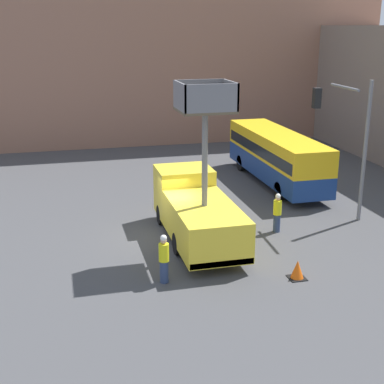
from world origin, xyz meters
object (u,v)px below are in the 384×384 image
Objects in this scene: utility_truck at (196,208)px; traffic_light_pole at (350,130)px; road_worker_near_truck at (164,259)px; traffic_cone_near_truck at (297,270)px; road_worker_directing at (277,213)px; city_bus at (276,154)px.

utility_truck is 1.08× the size of traffic_light_pole.
traffic_cone_near_truck is (4.90, -0.91, -0.60)m from road_worker_near_truck.
road_worker_directing is at bearing 152.10° from road_worker_near_truck.
traffic_light_pole is at bearing 47.49° from traffic_cone_near_truck.
utility_truck is 8.05m from traffic_light_pole.
utility_truck is at bearing 120.60° from traffic_cone_near_truck.
traffic_light_pole is 3.68× the size of road_worker_directing.
road_worker_near_truck reaches higher than road_worker_directing.
traffic_cone_near_truck is at bearing 145.55° from city_bus.
road_worker_near_truck is 2.59× the size of traffic_cone_near_truck.
traffic_light_pole reaches higher than city_bus.
road_worker_directing is (-3.07, -7.54, -0.86)m from city_bus.
utility_truck is 10.07× the size of traffic_cone_near_truck.
utility_truck is at bearing 38.08° from road_worker_directing.
utility_truck is 5.47m from traffic_cone_near_truck.
traffic_light_pole is at bearing 4.39° from utility_truck.
traffic_cone_near_truck is at bearing 113.88° from road_worker_directing.
utility_truck is 3.89× the size of road_worker_near_truck.
traffic_light_pole is at bearing 144.08° from road_worker_near_truck.
city_bus is (6.91, 7.59, 0.29)m from utility_truck.
utility_truck is 3.99× the size of road_worker_directing.
utility_truck reaches higher than city_bus.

